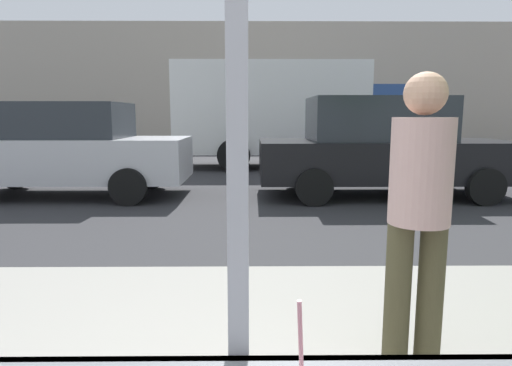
{
  "coord_description": "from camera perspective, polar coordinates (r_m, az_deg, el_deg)",
  "views": [
    {
      "loc": [
        0.03,
        -0.94,
        1.51
      ],
      "look_at": [
        0.07,
        2.76,
        0.94
      ],
      "focal_mm": 30.52,
      "sensor_mm": 36.0,
      "label": 1
    }
  ],
  "objects": [
    {
      "name": "ground_plane",
      "position": [
        9.06,
        -0.76,
        -0.78
      ],
      "size": [
        60.0,
        60.0,
        0.0
      ],
      "primitive_type": "plane",
      "color": "#2D2D30"
    },
    {
      "name": "parked_car_black",
      "position": [
        8.54,
        16.14,
        4.51
      ],
      "size": [
        4.7,
        2.06,
        1.85
      ],
      "color": "black",
      "rests_on": "ground"
    },
    {
      "name": "pedestrian",
      "position": [
        2.46,
        20.59,
        -2.87
      ],
      "size": [
        0.32,
        0.32,
        1.63
      ],
      "color": "#4B462D",
      "rests_on": "sidewalk_strip"
    },
    {
      "name": "box_truck",
      "position": [
        12.91,
        5.04,
        9.3
      ],
      "size": [
        7.15,
        2.44,
        2.98
      ],
      "color": "silver",
      "rests_on": "ground"
    },
    {
      "name": "building_facade_far",
      "position": [
        21.36,
        -0.66,
        12.52
      ],
      "size": [
        28.0,
        1.2,
        5.78
      ],
      "primitive_type": "cube",
      "color": "#A89E8E",
      "rests_on": "ground"
    },
    {
      "name": "sidewalk_strip",
      "position": [
        2.93,
        -1.21,
        -21.1
      ],
      "size": [
        16.0,
        2.8,
        0.1
      ],
      "primitive_type": "cube",
      "color": "gray",
      "rests_on": "ground"
    },
    {
      "name": "parked_car_silver",
      "position": [
        8.9,
        -23.89,
        4.05
      ],
      "size": [
        4.56,
        1.93,
        1.75
      ],
      "color": "#BCBCC1",
      "rests_on": "ground"
    }
  ]
}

